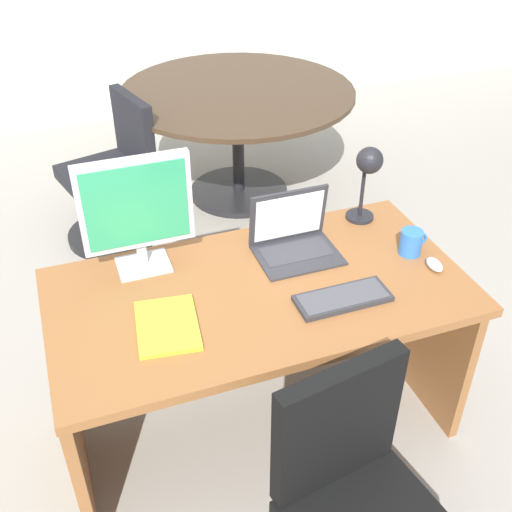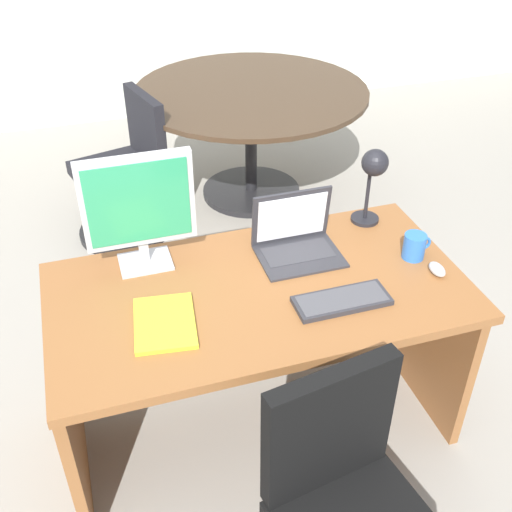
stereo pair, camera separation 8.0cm
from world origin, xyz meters
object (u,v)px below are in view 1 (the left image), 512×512
object	(u,v)px
desk_lamp	(368,169)
book	(167,325)
monitor	(136,208)
keyboard	(343,298)
meeting_table	(238,116)
coffee_mug	(411,242)
mouse	(434,265)
desk	(255,325)
meeting_chair_near	(115,183)
laptop	(292,232)

from	to	relation	value
desk_lamp	book	xyz separation A→B (m)	(-0.95, -0.38, -0.24)
monitor	keyboard	distance (m)	0.81
monitor	meeting_table	size ratio (longest dim) A/B	0.31
desk_lamp	book	size ratio (longest dim) A/B	1.13
coffee_mug	mouse	bearing A→B (deg)	-75.43
desk	meeting_table	world-z (taller)	meeting_table
keyboard	monitor	bearing A→B (deg)	144.44
book	meeting_chair_near	size ratio (longest dim) A/B	0.35
book	meeting_chair_near	bearing A→B (deg)	87.75
laptop	meeting_chair_near	xyz separation A→B (m)	(-0.51, 1.51, -0.46)
laptop	keyboard	distance (m)	0.38
laptop	keyboard	xyz separation A→B (m)	(0.04, -0.37, -0.06)
keyboard	meeting_chair_near	bearing A→B (deg)	106.43
meeting_table	meeting_chair_near	bearing A→B (deg)	-165.09
desk	monitor	distance (m)	0.65
laptop	mouse	distance (m)	0.56
keyboard	coffee_mug	size ratio (longest dim) A/B	2.98
meeting_table	meeting_chair_near	xyz separation A→B (m)	(-0.86, -0.23, -0.22)
keyboard	book	world-z (taller)	keyboard
meeting_table	desk_lamp	bearing A→B (deg)	-89.56
desk	coffee_mug	distance (m)	0.70
monitor	meeting_table	distance (m)	1.96
monitor	desk_lamp	xyz separation A→B (m)	(0.95, 0.01, -0.01)
laptop	keyboard	bearing A→B (deg)	-83.31
desk	desk_lamp	distance (m)	0.78
coffee_mug	monitor	bearing A→B (deg)	164.86
desk_lamp	meeting_chair_near	distance (m)	1.79
keyboard	desk_lamp	distance (m)	0.61
meeting_chair_near	desk	bearing A→B (deg)	-79.84
desk	desk_lamp	xyz separation A→B (m)	(0.58, 0.24, 0.47)
keyboard	coffee_mug	world-z (taller)	coffee_mug
monitor	desk_lamp	size ratio (longest dim) A/B	1.34
monitor	meeting_chair_near	world-z (taller)	monitor
mouse	desk_lamp	size ratio (longest dim) A/B	0.26
monitor	mouse	world-z (taller)	monitor
desk	coffee_mug	size ratio (longest dim) A/B	13.31
monitor	mouse	xyz separation A→B (m)	(1.05, -0.40, -0.24)
laptop	keyboard	size ratio (longest dim) A/B	0.93
desk_lamp	desk	bearing A→B (deg)	-157.23
mouse	meeting_chair_near	size ratio (longest dim) A/B	0.10
keyboard	meeting_table	distance (m)	2.14
desk	laptop	bearing A→B (deg)	36.27
desk_lamp	monitor	bearing A→B (deg)	-179.61
coffee_mug	meeting_chair_near	xyz separation A→B (m)	(-0.94, 1.71, -0.44)
monitor	mouse	distance (m)	1.15
book	meeting_table	bearing A→B (deg)	65.37
desk_lamp	meeting_table	bearing A→B (deg)	90.44
desk	desk_lamp	size ratio (longest dim) A/B	4.48
monitor	book	world-z (taller)	monitor
desk_lamp	meeting_chair_near	bearing A→B (deg)	121.58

